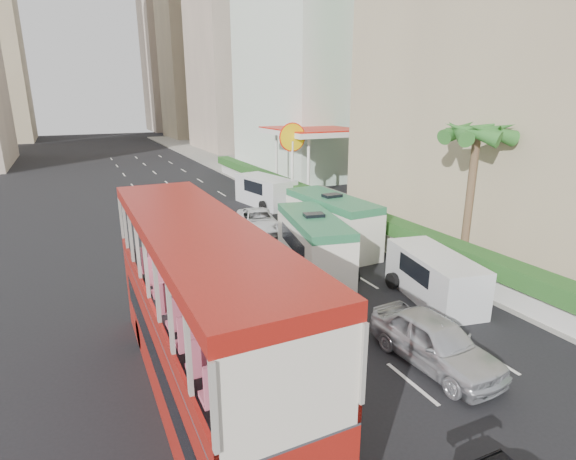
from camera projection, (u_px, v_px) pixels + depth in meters
ground_plane at (381, 347)px, 14.95m from camera, size 200.00×200.00×0.00m
double_decker_bus at (200, 315)px, 11.72m from camera, size 2.50×11.00×5.06m
car_silver_lane_a at (266, 303)px, 18.12m from camera, size 1.70×4.66×1.53m
car_silver_lane_b at (432, 363)px, 14.05m from camera, size 2.09×4.68×1.56m
van_asset at (258, 230)px, 27.97m from camera, size 3.05×5.02×1.30m
minibus_near at (313, 244)px, 21.07m from camera, size 3.23×6.39×2.71m
minibus_far at (331, 223)px, 24.45m from camera, size 2.41×6.52×2.85m
panel_van_near at (434, 276)px, 18.34m from camera, size 2.84×5.08×1.92m
panel_van_far at (265, 191)px, 34.21m from camera, size 3.08×5.73×2.17m
sidewalk at (291, 189)px, 40.25m from camera, size 6.00×120.00×0.18m
kerb_wall at (327, 213)px, 29.42m from camera, size 0.30×44.00×1.00m
hedge at (328, 200)px, 29.18m from camera, size 1.10×44.00×0.70m
palm_tree at (469, 201)px, 20.69m from camera, size 0.36×0.36×6.40m
shell_station at (312, 161)px, 38.18m from camera, size 6.50×8.00×5.50m
tower_far_a at (198, 21)px, 86.51m from camera, size 14.00×14.00×44.00m
tower_far_b at (174, 44)px, 106.06m from camera, size 14.00×14.00×40.00m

